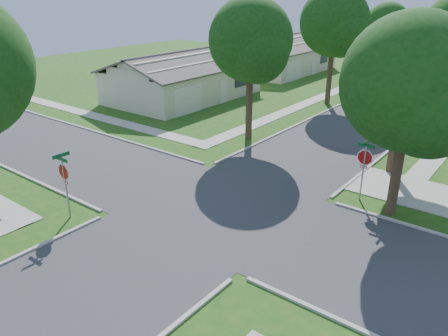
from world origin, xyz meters
TOP-DOWN VIEW (x-y plane):
  - ground at (0.00, 0.00)m, footprint 100.00×100.00m
  - road_ns at (0.00, 0.00)m, footprint 7.00×100.00m
  - sidewalk_nw at (-6.10, 26.00)m, footprint 1.20×40.00m
  - driveway at (7.90, 7.10)m, footprint 8.80×3.60m
  - stop_sign_sw at (-4.70, -4.70)m, footprint 1.05×0.80m
  - stop_sign_ne at (4.70, 4.70)m, footprint 1.05×0.80m
  - tree_e_near at (4.75, 9.01)m, footprint 4.97×4.80m
  - tree_w_near at (-4.64, 9.01)m, footprint 5.38×5.20m
  - tree_w_mid at (-4.64, 21.01)m, footprint 5.80×5.60m
  - tree_w_far at (-4.65, 34.01)m, footprint 4.76×4.60m
  - tree_ne_corner at (6.36, 4.21)m, footprint 5.80×5.60m
  - house_nw_near at (-15.99, 15.00)m, footprint 8.42×13.60m
  - house_nw_far at (-15.99, 32.00)m, footprint 8.42×13.60m
  - car_curb_east at (1.20, 26.96)m, footprint 1.57×3.84m
  - car_curb_west at (-3.20, 38.40)m, footprint 2.82×5.47m

SIDE VIEW (x-z plane):
  - ground at x=0.00m, z-range 0.00..0.00m
  - road_ns at x=0.00m, z-range -0.01..0.01m
  - sidewalk_nw at x=-6.10m, z-range 0.00..0.04m
  - driveway at x=7.90m, z-range 0.00..0.05m
  - car_curb_east at x=1.20m, z-range 0.00..1.30m
  - car_curb_west at x=-3.20m, z-range 0.00..1.52m
  - house_nw_near at x=-15.99m, z-range -0.60..3.63m
  - house_nw_far at x=-15.99m, z-range -0.60..3.63m
  - stop_sign_sw at x=-4.70m, z-range 0.54..3.52m
  - stop_sign_ne at x=4.70m, z-range 0.54..3.52m
  - tree_w_far at x=-4.65m, z-range 1.49..9.52m
  - tree_ne_corner at x=6.36m, z-range 1.26..9.92m
  - tree_e_near at x=4.75m, z-range 1.50..9.78m
  - tree_w_near at x=-4.64m, z-range 1.63..10.60m
  - tree_w_mid at x=-4.64m, z-range 1.71..11.27m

